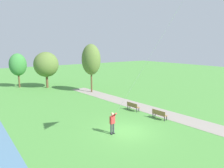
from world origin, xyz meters
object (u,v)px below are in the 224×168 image
object	(u,v)px
park_bench_near_walkway	(159,114)
person_kite_flyer	(113,121)
tree_horizon_far	(46,65)
tree_treeline_center	(18,65)
park_bench_far_walkway	(133,106)
tree_behind_path	(91,60)

from	to	relation	value
park_bench_near_walkway	person_kite_flyer	bearing A→B (deg)	-177.91
tree_horizon_far	person_kite_flyer	bearing A→B (deg)	-96.06
tree_treeline_center	tree_horizon_far	xyz separation A→B (m)	(3.69, -2.94, 0.05)
park_bench_near_walkway	tree_treeline_center	bearing A→B (deg)	106.09
park_bench_far_walkway	tree_behind_path	world-z (taller)	tree_behind_path
park_bench_near_walkway	tree_horizon_far	distance (m)	21.88
park_bench_near_walkway	tree_treeline_center	xyz separation A→B (m)	(-7.01, 24.31, 3.28)
tree_horizon_far	park_bench_near_walkway	bearing A→B (deg)	-81.15
park_bench_far_walkway	tree_behind_path	bearing A→B (deg)	83.71
park_bench_far_walkway	tree_behind_path	distance (m)	11.55
park_bench_near_walkway	park_bench_far_walkway	xyz separation A→B (m)	(-0.25, 3.49, 0.00)
tree_treeline_center	tree_horizon_far	size ratio (longest dim) A/B	0.96
park_bench_far_walkway	person_kite_flyer	bearing A→B (deg)	-145.45
person_kite_flyer	tree_horizon_far	size ratio (longest dim) A/B	0.31
tree_treeline_center	tree_horizon_far	distance (m)	4.72
tree_horizon_far	tree_behind_path	size ratio (longest dim) A/B	0.83
park_bench_near_walkway	tree_horizon_far	bearing A→B (deg)	98.85
park_bench_near_walkway	park_bench_far_walkway	size ratio (longest dim) A/B	1.00
park_bench_far_walkway	tree_treeline_center	distance (m)	22.13
tree_treeline_center	tree_horizon_far	world-z (taller)	tree_horizon_far
tree_horizon_far	tree_behind_path	world-z (taller)	tree_behind_path
tree_treeline_center	tree_behind_path	bearing A→B (deg)	-52.04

